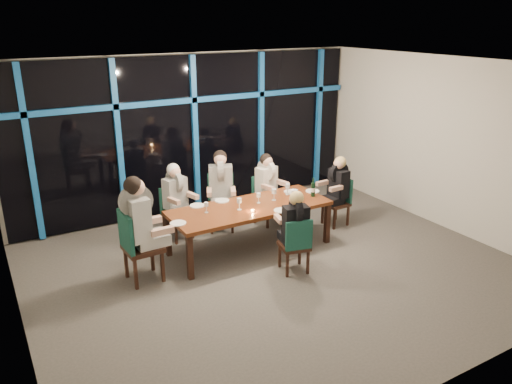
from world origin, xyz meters
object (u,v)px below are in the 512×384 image
diner_end_right (337,181)px  water_pitcher (294,196)px  dining_table (250,210)px  diner_near_mid (295,219)px  chair_far_right (265,197)px  wine_bottle (313,189)px  diner_far_left (176,191)px  diner_far_right (268,179)px  chair_near_mid (296,243)px  chair_far_left (175,210)px  chair_end_right (339,199)px  diner_far_mid (221,179)px  chair_far_mid (221,199)px  chair_end_left (136,243)px  diner_end_left (140,214)px

diner_end_right → water_pitcher: bearing=-78.8°
dining_table → diner_end_right: bearing=2.8°
diner_near_mid → water_pitcher: diner_near_mid is taller
chair_far_right → wine_bottle: bearing=-84.0°
diner_far_left → diner_far_right: diner_far_left is taller
dining_table → chair_near_mid: chair_near_mid is taller
chair_far_left → chair_end_right: size_ratio=1.04×
chair_end_right → diner_far_right: (-1.12, 0.67, 0.37)m
chair_end_right → chair_far_left: bearing=-111.7°
diner_far_mid → diner_near_mid: size_ratio=1.13×
chair_far_left → dining_table: bearing=-63.8°
chair_far_mid → diner_near_mid: 2.03m
chair_far_right → chair_near_mid: (-0.61, -1.90, -0.01)m
chair_end_right → water_pitcher: size_ratio=4.27×
chair_far_mid → chair_end_left: (-1.91, -1.14, 0.05)m
chair_end_left → chair_near_mid: 2.30m
chair_far_left → chair_end_right: bearing=-32.6°
chair_end_left → chair_near_mid: (2.10, -0.93, -0.11)m
diner_far_left → water_pitcher: size_ratio=4.31×
dining_table → chair_far_right: bearing=46.8°
dining_table → chair_far_right: size_ratio=2.89×
chair_end_left → chair_end_right: (3.84, 0.22, -0.11)m
diner_end_right → chair_far_mid: bearing=-119.6°
chair_far_left → chair_far_mid: size_ratio=0.92×
dining_table → chair_end_right: bearing=2.8°
chair_end_left → diner_far_mid: 2.18m
diner_end_left → chair_far_right: bearing=-72.2°
diner_end_right → wine_bottle: (-0.71, -0.23, 0.04)m
diner_far_right → diner_end_right: (1.04, -0.68, -0.02)m
diner_far_left → diner_end_right: (2.71, -0.88, -0.03)m
diner_far_left → diner_end_left: 1.46m
chair_far_mid → diner_far_left: 0.91m
dining_table → water_pitcher: (0.73, -0.19, 0.17)m
water_pitcher → wine_bottle: bearing=20.7°
chair_far_mid → diner_far_mid: diner_far_mid is taller
diner_far_right → diner_end_left: bearing=-175.2°
dining_table → water_pitcher: 0.77m
diner_far_right → diner_near_mid: size_ratio=1.03×
diner_far_right → water_pitcher: diner_far_right is taller
dining_table → diner_far_mid: (-0.04, 0.94, 0.26)m
chair_far_right → chair_far_left: bearing=159.2°
dining_table → diner_near_mid: (0.20, -0.98, 0.16)m
diner_end_right → wine_bottle: size_ratio=2.64×
chair_end_left → diner_end_right: 3.78m
chair_far_mid → diner_far_right: size_ratio=1.13×
dining_table → diner_far_left: 1.31m
chair_far_mid → diner_far_mid: bearing=-90.0°
chair_near_mid → water_pitcher: (0.55, 0.86, 0.36)m
chair_end_right → diner_near_mid: 2.07m
chair_end_left → diner_end_right: (3.77, 0.21, 0.24)m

